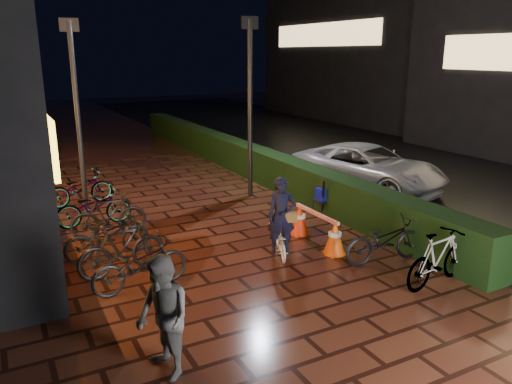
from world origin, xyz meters
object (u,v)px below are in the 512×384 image
cyclist (281,228)px  cart_assembly (324,195)px  traffic_barrier (316,228)px  bystander_person (163,318)px  van (367,167)px

cyclist → cart_assembly: 2.97m
traffic_barrier → bystander_person: bearing=-146.0°
cyclist → cart_assembly: (2.35, 1.82, -0.10)m
van → traffic_barrier: size_ratio=2.69×
van → cyclist: cyclist is taller
cyclist → cart_assembly: size_ratio=1.66×
bystander_person → van: 10.14m
van → traffic_barrier: (-3.92, -3.02, -0.31)m
cyclist → traffic_barrier: 1.10m
traffic_barrier → van: bearing=37.6°
bystander_person → traffic_barrier: 5.21m
traffic_barrier → cyclist: bearing=-165.6°
bystander_person → traffic_barrier: (4.30, 2.90, -0.46)m
van → cart_assembly: size_ratio=4.77×
van → traffic_barrier: 4.96m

